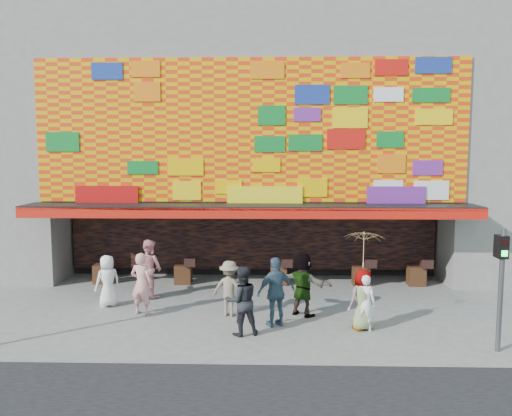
% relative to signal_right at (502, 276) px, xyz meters
% --- Properties ---
extents(ground, '(90.00, 90.00, 0.00)m').
position_rel_signal_right_xyz_m(ground, '(-6.20, 1.50, -1.86)').
color(ground, slate).
rests_on(ground, ground).
extents(shop_building, '(15.20, 9.40, 10.00)m').
position_rel_signal_right_xyz_m(shop_building, '(-6.20, 9.68, 3.37)').
color(shop_building, gray).
rests_on(shop_building, ground).
extents(signal_right, '(0.22, 0.20, 3.00)m').
position_rel_signal_right_xyz_m(signal_right, '(0.00, 0.00, 0.00)').
color(signal_right, '#59595B').
rests_on(signal_right, ground).
extents(ped_a, '(0.93, 0.91, 1.62)m').
position_rel_signal_right_xyz_m(ped_a, '(-10.58, 3.30, -1.05)').
color(ped_a, white).
rests_on(ped_a, ground).
extents(ped_b, '(0.76, 0.59, 1.86)m').
position_rel_signal_right_xyz_m(ped_b, '(-9.32, 2.55, -0.93)').
color(ped_b, pink).
rests_on(ped_b, ground).
extents(ped_c, '(1.06, 0.94, 1.83)m').
position_rel_signal_right_xyz_m(ped_c, '(-6.25, 0.94, -0.94)').
color(ped_c, black).
rests_on(ped_c, ground).
extents(ped_d, '(1.18, 0.86, 1.64)m').
position_rel_signal_right_xyz_m(ped_d, '(-6.70, 2.49, -1.04)').
color(ped_d, gray).
rests_on(ped_d, ground).
extents(ped_e, '(1.23, 0.92, 1.94)m').
position_rel_signal_right_xyz_m(ped_e, '(-5.34, 1.64, -0.89)').
color(ped_e, '#3A5366').
rests_on(ped_e, ground).
extents(ped_f, '(1.72, 1.47, 1.87)m').
position_rel_signal_right_xyz_m(ped_f, '(-4.55, 2.58, -0.93)').
color(ped_f, gray).
rests_on(ped_f, ground).
extents(ped_g, '(0.96, 0.82, 1.67)m').
position_rel_signal_right_xyz_m(ped_g, '(-3.00, 1.42, -1.03)').
color(ped_g, gray).
rests_on(ped_g, ground).
extents(ped_h, '(0.66, 0.54, 1.56)m').
position_rel_signal_right_xyz_m(ped_h, '(-2.96, 1.34, -1.08)').
color(ped_h, white).
rests_on(ped_h, ground).
extents(ped_i, '(1.19, 1.14, 1.93)m').
position_rel_signal_right_xyz_m(ped_i, '(-9.54, 4.41, -0.89)').
color(ped_i, pink).
rests_on(ped_i, ground).
extents(parasol, '(1.20, 1.22, 1.96)m').
position_rel_signal_right_xyz_m(parasol, '(-3.00, 1.42, 0.34)').
color(parasol, '#FDD29F').
rests_on(parasol, ground).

